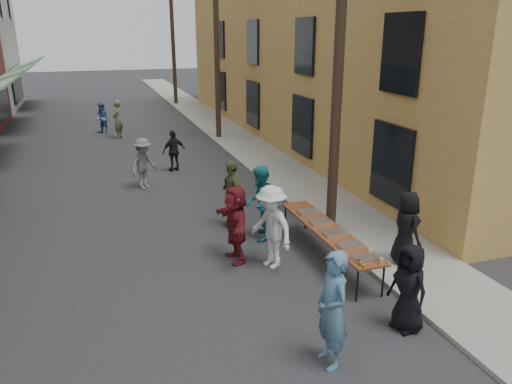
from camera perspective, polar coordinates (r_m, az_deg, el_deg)
ground at (r=9.81m, az=-6.67°, el=-13.36°), size 120.00×120.00×0.00m
sidewalk at (r=24.66m, az=-2.68°, el=6.34°), size 2.20×60.00×0.10m
building_ochre at (r=25.59m, az=11.72°, el=17.60°), size 10.00×28.00×10.00m
utility_pole_near at (r=12.68m, az=9.46°, el=15.20°), size 0.26×0.26×9.00m
utility_pole_mid at (r=23.96m, az=-4.52°, el=16.69°), size 0.26×0.26×9.00m
utility_pole_far at (r=35.71m, az=-9.49°, el=16.99°), size 0.26×0.26×9.00m
serving_table at (r=11.52m, az=8.25°, el=-4.45°), size 0.70×4.00×0.75m
catering_tray_sausage at (r=10.18m, az=12.43°, el=-7.39°), size 0.50×0.33×0.08m
catering_tray_foil_b at (r=10.69m, az=10.66°, el=-6.00°), size 0.50×0.33×0.08m
catering_tray_buns at (r=11.25m, az=8.94°, el=-4.64°), size 0.50×0.33×0.08m
catering_tray_foil_d at (r=11.82m, az=7.40°, el=-3.40°), size 0.50×0.33×0.08m
catering_tray_buns_end at (r=12.41m, az=6.00°, el=-2.28°), size 0.50×0.33×0.08m
condiment_jar_a at (r=9.85m, az=12.21°, el=-8.29°), size 0.07×0.07×0.08m
condiment_jar_b at (r=9.92m, az=11.91°, el=-8.06°), size 0.07×0.07×0.08m
condiment_jar_c at (r=10.00m, az=11.63°, el=-7.82°), size 0.07×0.07×0.08m
cup_stack at (r=10.08m, az=14.15°, el=-7.66°), size 0.08×0.08×0.12m
guest_front_a at (r=9.24m, az=17.07°, el=-10.42°), size 0.66×0.88×1.62m
guest_front_b at (r=8.00m, az=8.69°, el=-13.17°), size 0.47×0.71×1.95m
guest_front_c at (r=12.45m, az=0.47°, el=-1.30°), size 1.00×1.12×1.91m
guest_front_d at (r=11.02m, az=1.75°, el=-4.01°), size 1.09×1.39×1.90m
guest_front_e at (r=13.25m, az=-2.75°, el=-0.26°), size 0.60×1.14×1.85m
guest_queue_back at (r=11.34m, az=-2.36°, el=-3.64°), size 0.55×1.67×1.80m
server at (r=11.47m, az=16.82°, el=-3.97°), size 0.54×0.82×1.67m
passerby_left at (r=16.96m, az=-12.74°, el=3.20°), size 1.24×1.21×1.70m
passerby_mid at (r=18.88m, az=-9.36°, el=4.66°), size 0.97×0.62×1.54m
passerby_right at (r=25.27m, az=-15.56°, el=8.00°), size 0.65×0.79×1.84m
passerby_far at (r=26.66m, az=-17.13°, el=8.07°), size 0.96×0.96×1.58m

